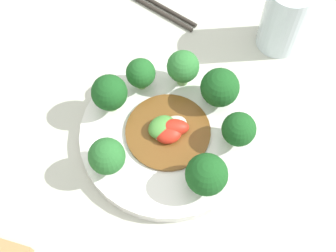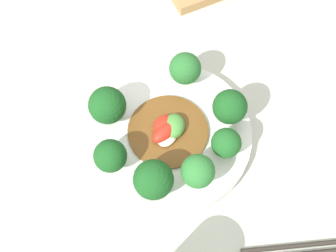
{
  "view_description": "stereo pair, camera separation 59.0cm",
  "coord_description": "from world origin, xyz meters",
  "px_view_note": "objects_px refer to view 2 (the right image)",
  "views": [
    {
      "loc": [
        -0.26,
        -0.06,
        1.38
      ],
      "look_at": [
        0.04,
        0.03,
        0.79
      ],
      "focal_mm": 50.0,
      "sensor_mm": 36.0,
      "label": 1
    },
    {
      "loc": [
        0.33,
        -0.1,
        1.42
      ],
      "look_at": [
        0.04,
        0.03,
        0.79
      ],
      "focal_mm": 50.0,
      "sensor_mm": 36.0,
      "label": 2
    }
  ],
  "objects_px": {
    "broccoli_northeast": "(226,143)",
    "chopsticks": "(319,248)",
    "plate": "(168,135)",
    "broccoli_southwest": "(107,106)",
    "broccoli_north": "(230,107)",
    "broccoli_southeast": "(153,180)",
    "broccoli_northwest": "(185,69)",
    "broccoli_east": "(198,172)",
    "stirfry_center": "(168,130)",
    "broccoli_south": "(110,156)"
  },
  "relations": [
    {
      "from": "broccoli_south",
      "to": "broccoli_southeast",
      "type": "height_order",
      "value": "broccoli_southeast"
    },
    {
      "from": "broccoli_east",
      "to": "broccoli_northeast",
      "type": "distance_m",
      "value": 0.06
    },
    {
      "from": "broccoli_north",
      "to": "broccoli_northwest",
      "type": "bearing_deg",
      "value": -161.53
    },
    {
      "from": "broccoli_south",
      "to": "broccoli_southeast",
      "type": "bearing_deg",
      "value": 36.12
    },
    {
      "from": "plate",
      "to": "broccoli_southeast",
      "type": "distance_m",
      "value": 0.1
    },
    {
      "from": "broccoli_southwest",
      "to": "plate",
      "type": "bearing_deg",
      "value": 49.86
    },
    {
      "from": "broccoli_east",
      "to": "chopsticks",
      "type": "relative_size",
      "value": 0.3
    },
    {
      "from": "broccoli_southwest",
      "to": "broccoli_northwest",
      "type": "height_order",
      "value": "broccoli_southwest"
    },
    {
      "from": "broccoli_north",
      "to": "broccoli_southeast",
      "type": "distance_m",
      "value": 0.16
    },
    {
      "from": "broccoli_southeast",
      "to": "chopsticks",
      "type": "distance_m",
      "value": 0.25
    },
    {
      "from": "broccoli_southwest",
      "to": "broccoli_east",
      "type": "distance_m",
      "value": 0.17
    },
    {
      "from": "broccoli_southeast",
      "to": "chopsticks",
      "type": "relative_size",
      "value": 0.3
    },
    {
      "from": "broccoli_north",
      "to": "broccoli_northwest",
      "type": "height_order",
      "value": "broccoli_north"
    },
    {
      "from": "broccoli_south",
      "to": "chopsticks",
      "type": "xyz_separation_m",
      "value": [
        0.23,
        0.22,
        -0.05
      ]
    },
    {
      "from": "broccoli_north",
      "to": "broccoli_southeast",
      "type": "xyz_separation_m",
      "value": [
        0.06,
        -0.15,
        -0.0
      ]
    },
    {
      "from": "broccoli_southeast",
      "to": "stirfry_center",
      "type": "height_order",
      "value": "broccoli_southeast"
    },
    {
      "from": "broccoli_southeast",
      "to": "broccoli_northwest",
      "type": "xyz_separation_m",
      "value": [
        -0.15,
        0.12,
        -0.0
      ]
    },
    {
      "from": "plate",
      "to": "broccoli_east",
      "type": "bearing_deg",
      "value": 3.39
    },
    {
      "from": "broccoli_southwest",
      "to": "stirfry_center",
      "type": "xyz_separation_m",
      "value": [
        0.06,
        0.07,
        -0.03
      ]
    },
    {
      "from": "broccoli_southeast",
      "to": "broccoli_east",
      "type": "bearing_deg",
      "value": 75.64
    },
    {
      "from": "broccoli_east",
      "to": "broccoli_southeast",
      "type": "height_order",
      "value": "broccoli_east"
    },
    {
      "from": "broccoli_southwest",
      "to": "stirfry_center",
      "type": "height_order",
      "value": "broccoli_southwest"
    },
    {
      "from": "broccoli_northeast",
      "to": "broccoli_southeast",
      "type": "bearing_deg",
      "value": -85.33
    },
    {
      "from": "broccoli_south",
      "to": "broccoli_north",
      "type": "height_order",
      "value": "broccoli_north"
    },
    {
      "from": "broccoli_southeast",
      "to": "stirfry_center",
      "type": "xyz_separation_m",
      "value": [
        -0.08,
        0.06,
        -0.03
      ]
    },
    {
      "from": "chopsticks",
      "to": "broccoli_south",
      "type": "bearing_deg",
      "value": -135.8
    },
    {
      "from": "broccoli_southeast",
      "to": "broccoli_northwest",
      "type": "bearing_deg",
      "value": 141.92
    },
    {
      "from": "plate",
      "to": "chopsticks",
      "type": "relative_size",
      "value": 1.22
    },
    {
      "from": "plate",
      "to": "broccoli_southwest",
      "type": "relative_size",
      "value": 4.02
    },
    {
      "from": "broccoli_southwest",
      "to": "broccoli_southeast",
      "type": "height_order",
      "value": "same"
    },
    {
      "from": "broccoli_southwest",
      "to": "broccoli_north",
      "type": "height_order",
      "value": "same"
    },
    {
      "from": "broccoli_south",
      "to": "broccoli_north",
      "type": "bearing_deg",
      "value": 90.19
    },
    {
      "from": "broccoli_east",
      "to": "broccoli_northwest",
      "type": "height_order",
      "value": "broccoli_east"
    },
    {
      "from": "broccoli_southeast",
      "to": "broccoli_northwest",
      "type": "relative_size",
      "value": 1.08
    },
    {
      "from": "broccoli_southwest",
      "to": "chopsticks",
      "type": "distance_m",
      "value": 0.37
    },
    {
      "from": "chopsticks",
      "to": "broccoli_northeast",
      "type": "bearing_deg",
      "value": -161.35
    },
    {
      "from": "broccoli_northwest",
      "to": "stirfry_center",
      "type": "bearing_deg",
      "value": -39.73
    },
    {
      "from": "broccoli_south",
      "to": "broccoli_northwest",
      "type": "relative_size",
      "value": 1.0
    },
    {
      "from": "broccoli_southeast",
      "to": "stirfry_center",
      "type": "bearing_deg",
      "value": 143.66
    },
    {
      "from": "broccoli_east",
      "to": "broccoli_northeast",
      "type": "bearing_deg",
      "value": 113.58
    },
    {
      "from": "broccoli_east",
      "to": "broccoli_northwest",
      "type": "relative_size",
      "value": 1.1
    },
    {
      "from": "broccoli_northwest",
      "to": "stirfry_center",
      "type": "height_order",
      "value": "broccoli_northwest"
    },
    {
      "from": "broccoli_east",
      "to": "broccoli_northwest",
      "type": "distance_m",
      "value": 0.18
    },
    {
      "from": "plate",
      "to": "broccoli_south",
      "type": "bearing_deg",
      "value": -79.94
    },
    {
      "from": "broccoli_southwest",
      "to": "stirfry_center",
      "type": "bearing_deg",
      "value": 49.88
    },
    {
      "from": "plate",
      "to": "broccoli_south",
      "type": "distance_m",
      "value": 0.11
    },
    {
      "from": "broccoli_northeast",
      "to": "broccoli_southwest",
      "type": "bearing_deg",
      "value": -133.03
    },
    {
      "from": "broccoli_southeast",
      "to": "broccoli_north",
      "type": "bearing_deg",
      "value": 111.46
    },
    {
      "from": "broccoli_northeast",
      "to": "chopsticks",
      "type": "height_order",
      "value": "broccoli_northeast"
    },
    {
      "from": "broccoli_south",
      "to": "stirfry_center",
      "type": "distance_m",
      "value": 0.1
    }
  ]
}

